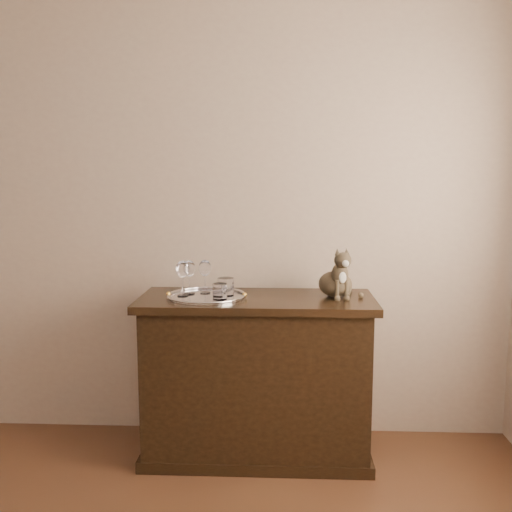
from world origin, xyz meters
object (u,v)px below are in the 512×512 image
Objects in this scene: sideboard at (257,377)px; wine_glass_c at (183,278)px; tray at (207,297)px; tumbler_a at (220,292)px; cat at (336,271)px; tumbler_c at (226,287)px; wine_glass_a at (189,277)px; wine_glass_b at (205,277)px.

sideboard is 6.60× the size of wine_glass_c.
wine_glass_c reaches higher than tray.
tray is at bearing -175.04° from sideboard.
cat is at bearing 13.35° from tumbler_a.
tumbler_a is 0.09m from tumbler_c.
wine_glass_a reaches higher than tumbler_a.
sideboard is 0.63m from wine_glass_a.
sideboard is at bearing -11.23° from wine_glass_b.
wine_glass_c is at bearing -117.40° from wine_glass_a.
tumbler_a is at bearing 178.50° from cat.
tumbler_c is at bearing -10.64° from wine_glass_a.
wine_glass_a is at bearing 152.68° from tray.
wine_glass_c is (-0.10, -0.08, 0.00)m from wine_glass_b.
cat reaches higher than tumbler_c.
tray is 0.11m from tumbler_c.
wine_glass_a is 0.97× the size of wine_glass_c.
tumbler_c is at bearing -176.72° from sideboard.
wine_glass_a is 1.01× the size of wine_glass_b.
sideboard is at bearing 4.96° from tray.
wine_glass_b is at bearing 102.97° from tray.
wine_glass_b is 0.67× the size of cat.
wine_glass_b is at bearing 36.27° from wine_glass_c.
wine_glass_c is at bearing -176.61° from sideboard.
tumbler_c is (0.10, 0.01, 0.05)m from tray.
wine_glass_a is at bearing 62.60° from wine_glass_c.
cat reaches higher than tray.
sideboard is 0.51m from tumbler_a.
wine_glass_c is 0.78m from cat.
cat reaches higher than tumbler_a.
tumbler_a is (0.20, -0.08, -0.05)m from wine_glass_c.
cat is (0.66, 0.06, 0.13)m from tray.
wine_glass_a is 2.20× the size of tumbler_a.
tray is at bearing -27.32° from wine_glass_a.
cat is (0.40, 0.04, 0.56)m from sideboard.
tumbler_c is at bearing 170.13° from cat.
wine_glass_b is (0.08, 0.03, -0.00)m from wine_glass_a.
sideboard is 3.00× the size of tray.
wine_glass_b is at bearing 168.77° from sideboard.
wine_glass_a is 0.67× the size of cat.
tumbler_c is at bearing 7.65° from tray.
cat is at bearing 0.96° from wine_glass_a.
tumbler_c reaches higher than tray.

